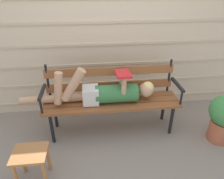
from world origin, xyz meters
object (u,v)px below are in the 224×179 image
at_px(reclining_person, 105,92).
at_px(potted_plant, 224,116).
at_px(footstool, 31,159).
at_px(park_bench, 111,95).

relative_size(reclining_person, potted_plant, 2.64).
bearing_deg(footstool, park_bench, 41.08).
bearing_deg(park_bench, footstool, -138.92).
xyz_separation_m(park_bench, reclining_person, (-0.09, -0.07, 0.09)).
height_order(park_bench, reclining_person, reclining_person).
height_order(footstool, potted_plant, potted_plant).
relative_size(park_bench, potted_plant, 2.74).
height_order(park_bench, potted_plant, park_bench).
bearing_deg(potted_plant, reclining_person, 166.92).
bearing_deg(potted_plant, park_bench, 163.52).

